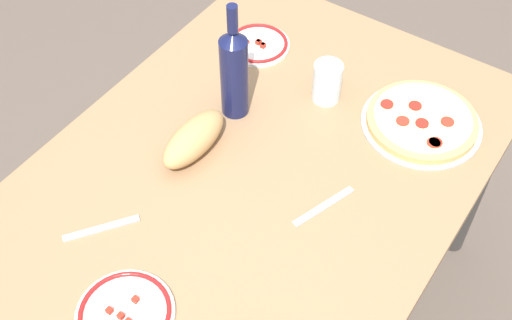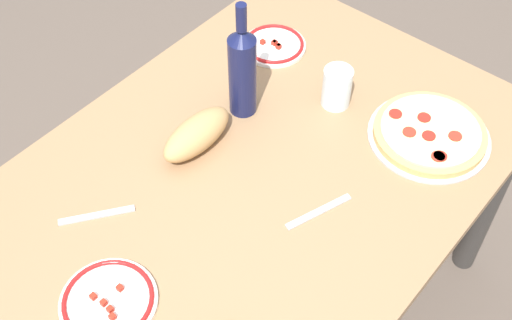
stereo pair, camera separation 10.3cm
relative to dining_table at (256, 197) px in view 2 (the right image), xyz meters
name	(u,v)px [view 2 (the right image)]	position (x,y,z in m)	size (l,w,h in m)	color
ground_plane	(256,313)	(0.00, 0.00, -0.61)	(8.00, 8.00, 0.00)	brown
dining_table	(256,197)	(0.00, 0.00, 0.00)	(1.32, 0.94, 0.72)	#93704C
pepperoni_pizza	(430,134)	(0.35, -0.26, 0.13)	(0.30, 0.30, 0.03)	#B7B7BC
wine_bottle	(242,70)	(0.13, 0.15, 0.24)	(0.07, 0.07, 0.32)	#141942
water_glass	(337,87)	(0.30, -0.01, 0.17)	(0.07, 0.07, 0.11)	silver
side_plate_near	(274,45)	(0.37, 0.24, 0.12)	(0.18, 0.18, 0.02)	white
side_plate_far	(109,302)	(-0.46, 0.00, 0.12)	(0.20, 0.20, 0.02)	white
bread_loaf	(197,134)	(-0.04, 0.16, 0.15)	(0.21, 0.09, 0.08)	tan
fork_left	(319,212)	(-0.01, -0.19, 0.11)	(0.17, 0.02, 0.01)	#B7B7BC
fork_right	(97,215)	(-0.34, 0.18, 0.11)	(0.17, 0.02, 0.01)	#B7B7BC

